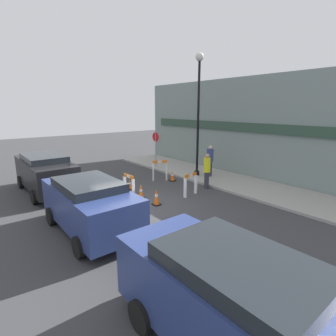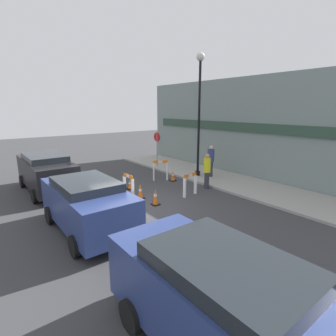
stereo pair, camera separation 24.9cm
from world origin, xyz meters
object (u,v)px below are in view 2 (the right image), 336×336
streetlamp_post (199,101)px  stop_sign (157,144)px  parked_car_1 (87,202)px  person_worker (207,170)px  parked_car_0 (46,171)px  parked_car_2 (225,304)px  person_pedestrian (211,160)px

streetlamp_post → stop_sign: 4.27m
streetlamp_post → parked_car_1: streetlamp_post is taller
streetlamp_post → stop_sign: streetlamp_post is taller
person_worker → parked_car_0: (-4.31, -6.23, 0.07)m
streetlamp_post → parked_car_2: streetlamp_post is taller
stop_sign → person_pedestrian: size_ratio=1.28×
streetlamp_post → parked_car_0: streetlamp_post is taller
stop_sign → parked_car_2: stop_sign is taller
parked_car_0 → parked_car_2: parked_car_2 is taller
stop_sign → person_pedestrian: stop_sign is taller
stop_sign → parked_car_1: stop_sign is taller
person_pedestrian → parked_car_2: (7.64, -7.77, -0.04)m
streetlamp_post → parked_car_2: bearing=-41.8°
streetlamp_post → parked_car_1: 8.50m
streetlamp_post → stop_sign: bearing=-172.7°
stop_sign → parked_car_1: 9.21m
person_pedestrian → person_worker: bearing=129.6°
streetlamp_post → parked_car_1: size_ratio=1.58×
stop_sign → person_pedestrian: (3.95, 0.82, -0.56)m
person_worker → parked_car_1: (0.84, -6.23, 0.02)m
stop_sign → streetlamp_post: bearing=-178.3°
stop_sign → person_worker: size_ratio=1.29×
person_worker → parked_car_0: 7.58m
person_pedestrian → parked_car_0: 8.36m
stop_sign → parked_car_1: (6.01, -6.95, -0.64)m
person_pedestrian → stop_sign: bearing=13.1°
streetlamp_post → person_worker: size_ratio=3.80×
streetlamp_post → person_worker: streetlamp_post is taller
stop_sign → parked_car_0: size_ratio=0.48×
parked_car_1 → parked_car_2: (5.58, 0.00, 0.04)m
stop_sign → parked_car_0: (0.86, -6.95, -0.60)m
person_worker → parked_car_2: (6.42, -6.23, 0.07)m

